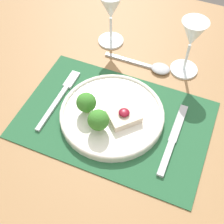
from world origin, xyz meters
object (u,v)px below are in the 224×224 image
spoon (154,67)px  wine_glass_near (192,38)px  fork (61,95)px  wine_glass_far (111,10)px  knife (171,143)px  dinner_plate (110,114)px

spoon → wine_glass_near: 0.14m
fork → wine_glass_far: (0.04, 0.26, 0.11)m
fork → knife: 0.32m
spoon → wine_glass_far: bearing=159.8°
fork → knife: size_ratio=1.00×
fork → wine_glass_near: (0.28, 0.23, 0.11)m
knife → wine_glass_near: (-0.04, 0.26, 0.11)m
fork → spoon: size_ratio=1.09×
fork → wine_glass_far: size_ratio=1.34×
fork → wine_glass_far: bearing=82.3°
spoon → wine_glass_far: 0.20m
knife → wine_glass_near: size_ratio=1.28×
dinner_plate → spoon: size_ratio=1.33×
fork → spoon: 0.28m
knife → spoon: bearing=115.0°
spoon → wine_glass_near: bearing=20.4°
knife → spoon: size_ratio=1.09×
dinner_plate → fork: dinner_plate is taller
dinner_plate → fork: size_ratio=1.23×
knife → wine_glass_far: size_ratio=1.34×
fork → knife: bearing=-5.6°
knife → wine_glass_far: bearing=131.4°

